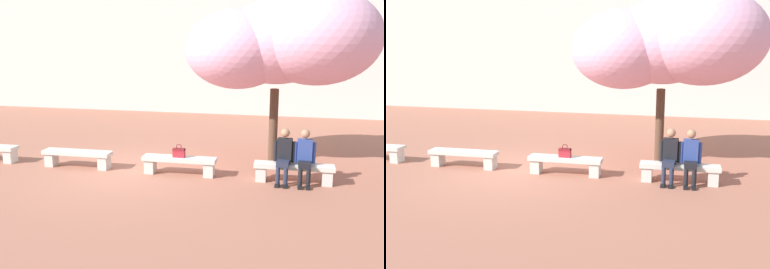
% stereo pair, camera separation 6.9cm
% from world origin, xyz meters
% --- Properties ---
extents(ground_plane, '(100.00, 100.00, 0.00)m').
position_xyz_m(ground_plane, '(0.00, 0.00, 0.00)').
color(ground_plane, '#9E604C').
extents(building_facade, '(28.00, 4.00, 8.85)m').
position_xyz_m(building_facade, '(0.00, 11.71, 4.43)').
color(building_facade, beige).
rests_on(building_facade, ground).
extents(stone_bench_near_west, '(1.87, 0.45, 0.45)m').
position_xyz_m(stone_bench_near_west, '(-1.40, 0.00, 0.30)').
color(stone_bench_near_west, beige).
rests_on(stone_bench_near_west, ground).
extents(stone_bench_center, '(1.87, 0.45, 0.45)m').
position_xyz_m(stone_bench_center, '(1.40, 0.00, 0.30)').
color(stone_bench_center, beige).
rests_on(stone_bench_center, ground).
extents(stone_bench_near_east, '(1.87, 0.45, 0.45)m').
position_xyz_m(stone_bench_near_east, '(4.20, 0.00, 0.30)').
color(stone_bench_near_east, beige).
rests_on(stone_bench_near_east, ground).
extents(person_seated_left, '(0.51, 0.70, 1.29)m').
position_xyz_m(person_seated_left, '(3.96, -0.05, 0.70)').
color(person_seated_left, black).
rests_on(person_seated_left, ground).
extents(person_seated_right, '(0.51, 0.69, 1.29)m').
position_xyz_m(person_seated_right, '(4.43, -0.05, 0.70)').
color(person_seated_right, black).
rests_on(person_seated_right, ground).
extents(handbag, '(0.30, 0.15, 0.34)m').
position_xyz_m(handbag, '(1.39, -0.01, 0.58)').
color(handbag, '#A3232D').
rests_on(handbag, stone_bench_center).
extents(cherry_tree_main, '(5.07, 3.25, 4.61)m').
position_xyz_m(cherry_tree_main, '(3.71, 1.69, 3.26)').
color(cherry_tree_main, '#513828').
rests_on(cherry_tree_main, ground).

